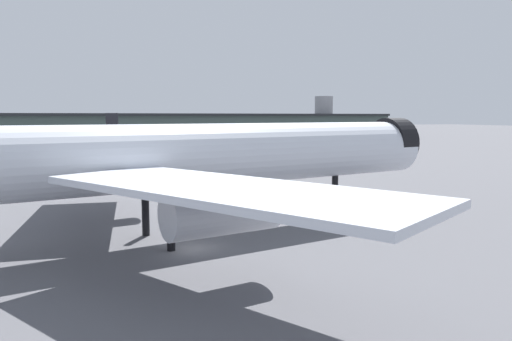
# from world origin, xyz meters

# --- Properties ---
(ground) EXTENTS (900.00, 900.00, 0.00)m
(ground) POSITION_xyz_m (0.00, 0.00, 0.00)
(ground) COLOR #56565B
(airliner_near_gate) EXTENTS (60.68, 54.73, 16.36)m
(airliner_near_gate) POSITION_xyz_m (-0.06, 3.37, 7.21)
(airliner_near_gate) COLOR silver
(airliner_near_gate) RESTS_ON ground
(airliner_far_taxiway) EXTENTS (32.59, 30.45, 11.60)m
(airliner_far_taxiway) POSITION_xyz_m (14.48, 98.24, 5.12)
(airliner_far_taxiway) COLOR silver
(airliner_far_taxiway) RESTS_ON ground
(terminal_building) EXTENTS (249.84, 56.61, 21.85)m
(terminal_building) POSITION_xyz_m (45.48, 201.42, 6.14)
(terminal_building) COLOR #475651
(terminal_building) RESTS_ON ground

